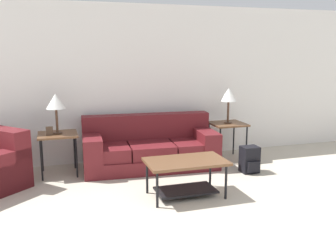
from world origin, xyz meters
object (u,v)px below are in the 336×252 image
Objects in this scene: couch at (150,149)px; coffee_table at (186,170)px; table_lamp_left at (56,102)px; side_table_left at (58,138)px; table_lamp_right at (229,96)px; backpack at (250,160)px; side_table_right at (228,127)px.

couch reaches higher than coffee_table.
coffee_table is 2.20m from table_lamp_left.
couch reaches higher than side_table_left.
side_table_left is at bearing 104.04° from table_lamp_left.
backpack is at bearing -89.82° from table_lamp_right.
table_lamp_right reaches higher than coffee_table.
side_table_right is (2.80, 0.00, 0.00)m from side_table_left.
coffee_table is 2.03m from table_lamp_right.
table_lamp_left is (-2.80, -0.00, 0.53)m from side_table_right.
backpack is at bearing -15.55° from side_table_left.
table_lamp_left is 3.04m from backpack.
table_lamp_left is 1.00× the size of table_lamp_right.
couch is at bearing 152.31° from backpack.
coffee_table is 1.61× the size of side_table_right.
couch is 3.40× the size of side_table_left.
couch is at bearing -178.13° from table_lamp_right.
couch is at bearing -1.86° from table_lamp_left.
side_table_left reaches higher than backpack.
coffee_table is 1.71× the size of table_lamp_right.
side_table_right is at bearing 0.00° from table_lamp_left.
table_lamp_right is 1.19m from backpack.
side_table_right is 0.53m from table_lamp_right.
side_table_left is at bearing 178.14° from couch.
backpack is (1.27, 0.61, -0.15)m from coffee_table.
coffee_table is at bearing -84.68° from couch.
side_table_right is at bearing 90.18° from backpack.
backpack is at bearing -89.82° from side_table_right.
side_table_right is at bearing 90.00° from table_lamp_right.
backpack is (2.80, -0.78, -0.90)m from table_lamp_left.
side_table_left is 2.93m from backpack.
table_lamp_right is at bearing 47.67° from coffee_table.
side_table_right is at bearing 1.87° from couch.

